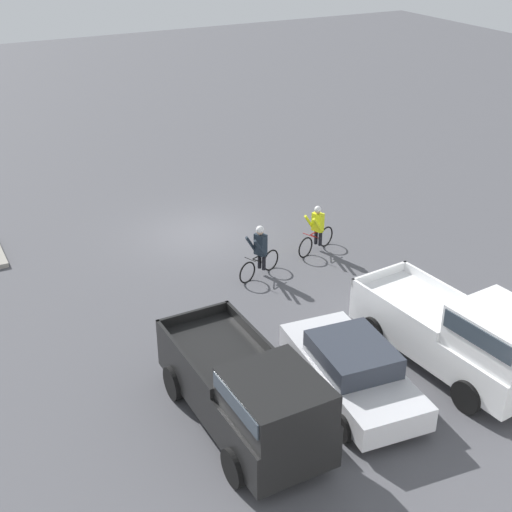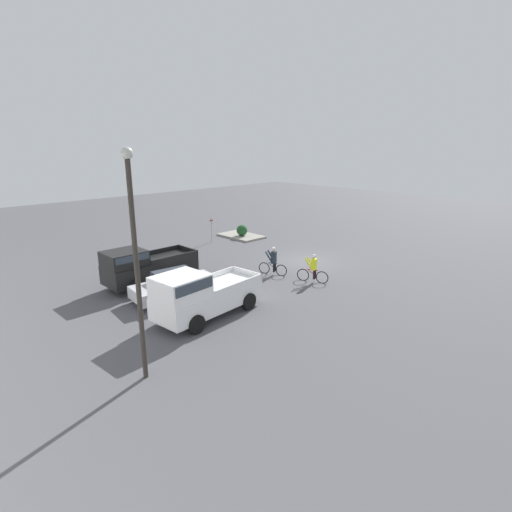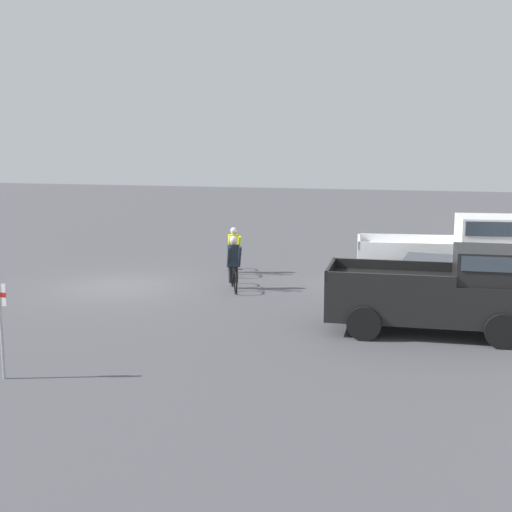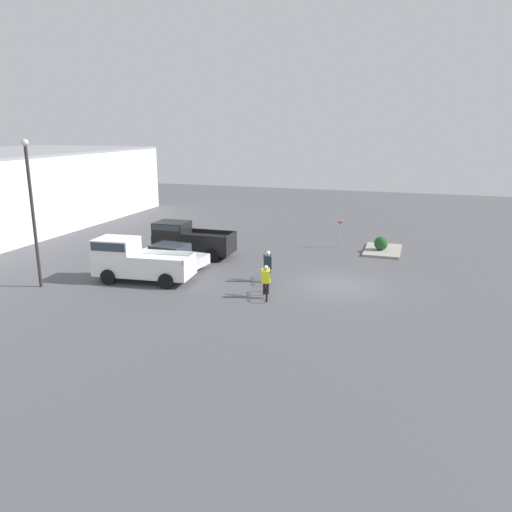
{
  "view_description": "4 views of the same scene",
  "coord_description": "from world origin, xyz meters",
  "views": [
    {
      "loc": [
        8.71,
        21.04,
        10.67
      ],
      "look_at": [
        0.11,
        4.55,
        1.2
      ],
      "focal_mm": 50.0,
      "sensor_mm": 36.0,
      "label": 1
    },
    {
      "loc": [
        -15.98,
        20.21,
        7.57
      ],
      "look_at": [
        0.11,
        4.55,
        1.2
      ],
      "focal_mm": 28.0,
      "sensor_mm": 36.0,
      "label": 2
    },
    {
      "loc": [
        20.7,
        9.32,
        4.94
      ],
      "look_at": [
        0.11,
        4.55,
        1.2
      ],
      "focal_mm": 50.0,
      "sensor_mm": 36.0,
      "label": 3
    },
    {
      "loc": [
        -24.91,
        -3.64,
        8.07
      ],
      "look_at": [
        0.11,
        4.55,
        1.2
      ],
      "focal_mm": 35.0,
      "sensor_mm": 36.0,
      "label": 4
    }
  ],
  "objects": [
    {
      "name": "ground_plane",
      "position": [
        0.0,
        0.0,
        0.0
      ],
      "size": [
        80.0,
        80.0,
        0.0
      ],
      "primitive_type": "plane",
      "color": "#4C4C51"
    },
    {
      "name": "pickup_truck_1",
      "position": [
        3.16,
        10.08,
        1.12
      ],
      "size": [
        2.21,
        5.1,
        2.16
      ],
      "color": "black",
      "rests_on": "ground_plane"
    },
    {
      "name": "pickup_truck_0",
      "position": [
        -2.48,
        10.53,
        1.17
      ],
      "size": [
        2.52,
        5.39,
        2.28
      ],
      "color": "white",
      "rests_on": "ground_plane"
    },
    {
      "name": "cyclist_1",
      "position": [
        -2.94,
        3.05,
        0.8
      ],
      "size": [
        1.74,
        0.71,
        1.65
      ],
      "color": "black",
      "rests_on": "ground_plane"
    },
    {
      "name": "cyclist_0",
      "position": [
        -0.47,
        3.7,
        0.86
      ],
      "size": [
        1.72,
        0.71,
        1.72
      ],
      "color": "black",
      "rests_on": "ground_plane"
    },
    {
      "name": "sedan_0",
      "position": [
        0.37,
        9.92,
        0.7
      ],
      "size": [
        2.33,
        4.49,
        1.39
      ],
      "color": "silver",
      "rests_on": "ground_plane"
    }
  ]
}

